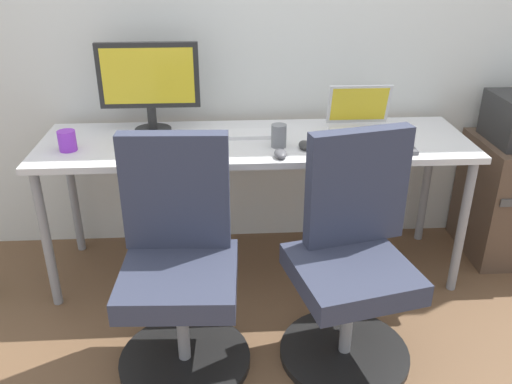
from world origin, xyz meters
The scene contains 14 objects.
ground_plane centered at (0.00, 0.00, 0.00)m, with size 5.28×5.28×0.00m, color brown.
back_wall centered at (0.00, 0.38, 1.30)m, with size 4.40×0.04×2.60m, color silver.
desk centered at (0.00, 0.00, 0.66)m, with size 2.04×0.59×0.72m.
office_chair_left centered at (-0.34, -0.62, 0.42)m, with size 0.54×0.54×0.94m.
office_chair_right centered at (0.35, -0.63, 0.42)m, with size 0.54×0.54×0.94m.
desktop_monitor centered at (-0.50, 0.16, 0.97)m, with size 0.48×0.18×0.43m.
open_laptop centered at (0.53, 0.07, 0.78)m, with size 0.31×0.28×0.22m.
keyboard_by_monitor centered at (-0.08, 0.06, 0.73)m, with size 0.34×0.12×0.02m, color silver.
keyboard_by_laptop centered at (0.54, -0.19, 0.73)m, with size 0.34×0.12×0.02m, color #515156.
mouse_by_monitor centered at (0.22, -0.13, 0.74)m, with size 0.06×0.10×0.03m, color #2D2D2D.
mouse_by_laptop centered at (0.10, -0.23, 0.74)m, with size 0.06×0.10×0.03m, color #515156.
coffee_mug centered at (-0.85, -0.09, 0.77)m, with size 0.08×0.08×0.09m, color purple.
pen_cup centered at (0.10, -0.10, 0.78)m, with size 0.07×0.07×0.10m, color slate.
phone_near_monitor centered at (-0.49, -0.08, 0.73)m, with size 0.07×0.14×0.01m, color black.
Camera 1 is at (-0.14, -2.41, 1.61)m, focal length 37.74 mm.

